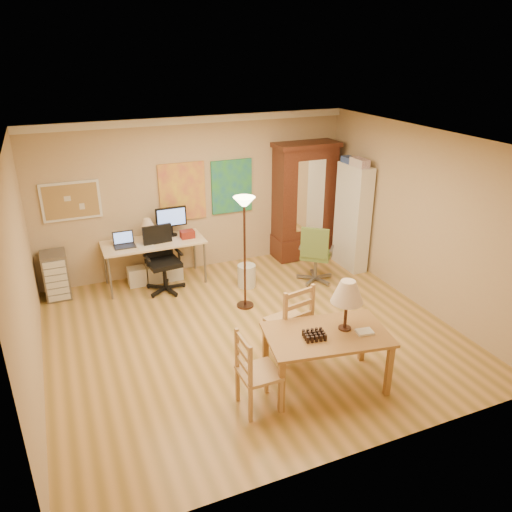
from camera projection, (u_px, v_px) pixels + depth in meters
name	position (u px, v px, depth m)	size (l,w,h in m)	color
floor	(251.00, 333.00, 7.09)	(5.50, 5.50, 0.00)	olive
crown_molding	(193.00, 120.00, 8.13)	(5.50, 0.08, 0.12)	white
corkboard	(71.00, 201.00, 7.86)	(0.90, 0.04, 0.62)	#9A7748
art_panel_left	(182.00, 192.00, 8.52)	(0.80, 0.04, 1.00)	yellow
art_panel_right	(232.00, 186.00, 8.84)	(0.75, 0.04, 0.95)	teal
dining_table	(334.00, 322.00, 5.74)	(1.54, 1.07, 1.33)	olive
ladder_chair_back	(290.00, 323.00, 6.38)	(0.57, 0.55, 1.06)	#A07C49
ladder_chair_left	(256.00, 374.00, 5.48)	(0.43, 0.45, 0.96)	#A07C49
torchiere_lamp	(244.00, 220.00, 7.25)	(0.32, 0.32, 1.77)	#3A2017
computer_desk	(156.00, 257.00, 8.43)	(1.67, 0.73, 1.26)	beige
office_chair_black	(164.00, 274.00, 8.22)	(0.66, 0.66, 1.08)	black
office_chair_green	(315.00, 267.00, 8.51)	(0.66, 0.66, 1.04)	slate
drawer_cart	(56.00, 275.00, 7.95)	(0.38, 0.46, 0.76)	slate
armoire	(304.00, 208.00, 9.32)	(1.18, 0.56, 2.17)	#3A1A0F
bookshelf	(352.00, 217.00, 8.86)	(0.28, 0.75, 1.88)	white
wastebin	(247.00, 276.00, 8.38)	(0.31, 0.31, 0.38)	silver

